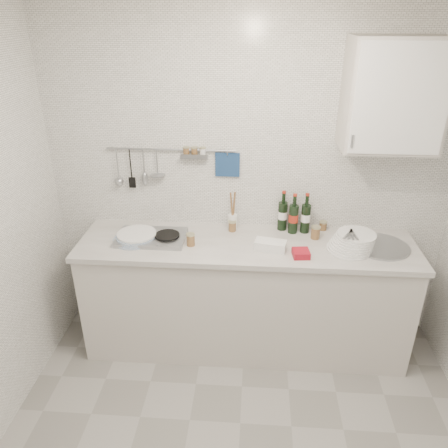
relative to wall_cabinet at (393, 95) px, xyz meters
The scene contains 14 objects.
back_wall 1.15m from the wall_cabinet, 168.67° to the left, with size 3.00×0.02×2.50m, color silver.
counter 1.76m from the wall_cabinet, behind, with size 2.44×0.64×0.96m.
wall_rail 1.59m from the wall_cabinet, behind, with size 0.98×0.09×0.34m.
wall_cabinet is the anchor object (origin of this frame).
plate_stack_hob 1.99m from the wall_cabinet, behind, with size 0.31×0.31×0.05m.
plate_stack_sink 1.00m from the wall_cabinet, 134.61° to the right, with size 0.34×0.32×0.13m.
wine_bottles 1.04m from the wall_cabinet, behind, with size 0.24×0.12×0.31m.
butter_dish 1.25m from the wall_cabinet, 164.29° to the right, with size 0.22×0.11×0.06m, color white.
strawberry_punnet 1.17m from the wall_cabinet, 151.09° to the right, with size 0.11×0.11×0.05m, color #B41427.
utensil_crock 1.40m from the wall_cabinet, behind, with size 0.07×0.07×0.31m.
jar_a 1.42m from the wall_cabinet, behind, with size 0.06×0.06×0.08m.
jar_b 1.05m from the wall_cabinet, 158.10° to the left, with size 0.06×0.06×0.07m.
jar_c 1.06m from the wall_cabinet, behind, with size 0.07×0.07×0.10m.
jar_d 1.64m from the wall_cabinet, behind, with size 0.06×0.06×0.09m.
Camera 1 is at (0.04, -1.68, 2.43)m, focal length 35.00 mm.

